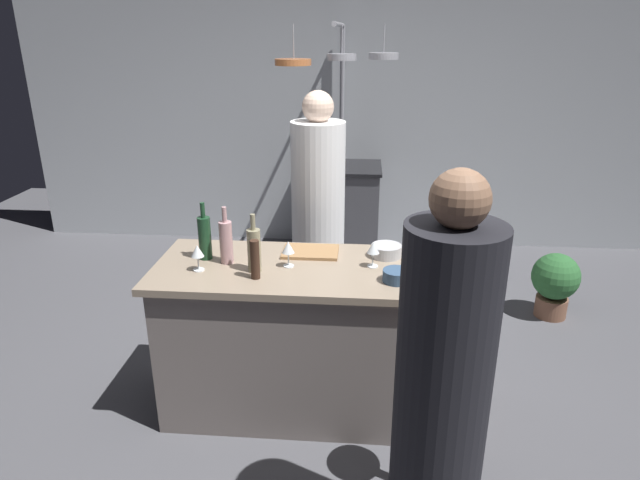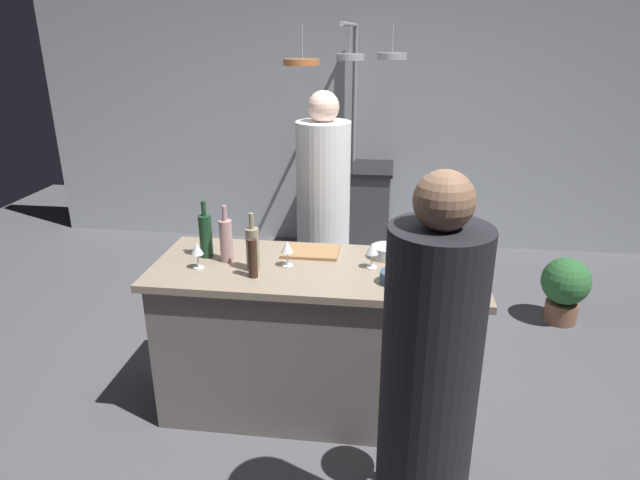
# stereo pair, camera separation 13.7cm
# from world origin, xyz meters

# --- Properties ---
(ground_plane) EXTENTS (9.00, 9.00, 0.00)m
(ground_plane) POSITION_xyz_m (0.00, 0.00, 0.00)
(ground_plane) COLOR #4C4C51
(back_wall) EXTENTS (6.40, 0.16, 2.60)m
(back_wall) POSITION_xyz_m (0.00, 2.85, 1.30)
(back_wall) COLOR #B2B7BC
(back_wall) RESTS_ON ground_plane
(kitchen_island) EXTENTS (1.80, 0.72, 0.90)m
(kitchen_island) POSITION_xyz_m (0.00, 0.00, 0.45)
(kitchen_island) COLOR slate
(kitchen_island) RESTS_ON ground_plane
(stove_range) EXTENTS (0.80, 0.64, 0.89)m
(stove_range) POSITION_xyz_m (0.00, 2.45, 0.45)
(stove_range) COLOR #47474C
(stove_range) RESTS_ON ground_plane
(chef) EXTENTS (0.37, 0.37, 1.75)m
(chef) POSITION_xyz_m (-0.08, 0.90, 0.81)
(chef) COLOR white
(chef) RESTS_ON ground_plane
(bar_stool_right) EXTENTS (0.28, 0.28, 0.68)m
(bar_stool_right) POSITION_xyz_m (0.55, -0.62, 0.38)
(bar_stool_right) COLOR #4C4C51
(bar_stool_right) RESTS_ON ground_plane
(guest_right) EXTENTS (0.36, 0.36, 1.70)m
(guest_right) POSITION_xyz_m (0.55, -0.99, 0.79)
(guest_right) COLOR black
(guest_right) RESTS_ON ground_plane
(overhead_pot_rack) EXTENTS (0.89, 1.45, 2.17)m
(overhead_pot_rack) POSITION_xyz_m (-0.01, 1.90, 1.68)
(overhead_pot_rack) COLOR gray
(overhead_pot_rack) RESTS_ON ground_plane
(potted_plant) EXTENTS (0.36, 0.36, 0.52)m
(potted_plant) POSITION_xyz_m (1.73, 1.25, 0.30)
(potted_plant) COLOR brown
(potted_plant) RESTS_ON ground_plane
(cutting_board) EXTENTS (0.32, 0.22, 0.02)m
(cutting_board) POSITION_xyz_m (-0.06, 0.19, 0.91)
(cutting_board) COLOR #997047
(cutting_board) RESTS_ON kitchen_island
(pepper_mill) EXTENTS (0.05, 0.05, 0.21)m
(pepper_mill) POSITION_xyz_m (-0.31, -0.17, 1.01)
(pepper_mill) COLOR #382319
(pepper_mill) RESTS_ON kitchen_island
(wine_bottle_white) EXTENTS (0.07, 0.07, 0.32)m
(wine_bottle_white) POSITION_xyz_m (-0.33, -0.08, 1.02)
(wine_bottle_white) COLOR gray
(wine_bottle_white) RESTS_ON kitchen_island
(wine_bottle_rose) EXTENTS (0.07, 0.07, 0.32)m
(wine_bottle_rose) POSITION_xyz_m (-0.51, 0.02, 1.03)
(wine_bottle_rose) COLOR #B78C8E
(wine_bottle_rose) RESTS_ON kitchen_island
(wine_bottle_red) EXTENTS (0.07, 0.07, 0.29)m
(wine_bottle_red) POSITION_xyz_m (0.56, -0.02, 1.01)
(wine_bottle_red) COLOR #143319
(wine_bottle_red) RESTS_ON kitchen_island
(wine_bottle_green) EXTENTS (0.07, 0.07, 0.33)m
(wine_bottle_green) POSITION_xyz_m (-0.64, 0.07, 1.03)
(wine_bottle_green) COLOR #193D23
(wine_bottle_green) RESTS_ON kitchen_island
(wine_bottle_amber) EXTENTS (0.07, 0.07, 0.32)m
(wine_bottle_amber) POSITION_xyz_m (0.80, -0.04, 1.02)
(wine_bottle_amber) COLOR brown
(wine_bottle_amber) RESTS_ON kitchen_island
(wine_glass_by_chef) EXTENTS (0.07, 0.07, 0.15)m
(wine_glass_by_chef) POSITION_xyz_m (0.30, 0.03, 1.01)
(wine_glass_by_chef) COLOR silver
(wine_glass_by_chef) RESTS_ON kitchen_island
(wine_glass_near_left_guest) EXTENTS (0.07, 0.07, 0.15)m
(wine_glass_near_left_guest) POSITION_xyz_m (-0.16, -0.01, 1.01)
(wine_glass_near_left_guest) COLOR silver
(wine_glass_near_left_guest) RESTS_ON kitchen_island
(wine_glass_near_right_guest) EXTENTS (0.07, 0.07, 0.15)m
(wine_glass_near_right_guest) POSITION_xyz_m (-0.63, -0.10, 1.01)
(wine_glass_near_right_guest) COLOR silver
(wine_glass_near_right_guest) RESTS_ON kitchen_island
(mixing_bowl_blue) EXTENTS (0.14, 0.14, 0.06)m
(mixing_bowl_blue) POSITION_xyz_m (0.42, -0.15, 0.93)
(mixing_bowl_blue) COLOR #334C6B
(mixing_bowl_blue) RESTS_ON kitchen_island
(mixing_bowl_steel) EXTENTS (0.17, 0.17, 0.07)m
(mixing_bowl_steel) POSITION_xyz_m (0.38, 0.18, 0.93)
(mixing_bowl_steel) COLOR #B7B7BC
(mixing_bowl_steel) RESTS_ON kitchen_island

